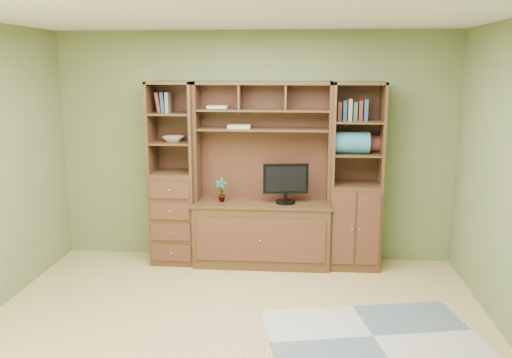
# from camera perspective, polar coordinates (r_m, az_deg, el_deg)

# --- Properties ---
(room) EXTENTS (4.60, 4.10, 2.64)m
(room) POSITION_cam_1_polar(r_m,az_deg,el_deg) (4.23, -2.55, -0.65)
(room) COLOR tan
(room) RESTS_ON ground
(center_hutch) EXTENTS (1.54, 0.53, 2.05)m
(center_hutch) POSITION_cam_1_polar(r_m,az_deg,el_deg) (5.97, 0.66, 0.34)
(center_hutch) COLOR #492E19
(center_hutch) RESTS_ON ground
(left_tower) EXTENTS (0.50, 0.45, 2.05)m
(left_tower) POSITION_cam_1_polar(r_m,az_deg,el_deg) (6.16, -8.64, 0.57)
(left_tower) COLOR #492E19
(left_tower) RESTS_ON ground
(right_tower) EXTENTS (0.55, 0.45, 2.05)m
(right_tower) POSITION_cam_1_polar(r_m,az_deg,el_deg) (6.02, 10.46, 0.25)
(right_tower) COLOR #492E19
(right_tower) RESTS_ON ground
(rug) EXTENTS (1.94, 1.50, 0.01)m
(rug) POSITION_cam_1_polar(r_m,az_deg,el_deg) (4.79, 12.20, -15.92)
(rug) COLOR gray
(rug) RESTS_ON ground
(monitor) EXTENTS (0.52, 0.29, 0.61)m
(monitor) POSITION_cam_1_polar(r_m,az_deg,el_deg) (5.92, 3.15, 0.31)
(monitor) COLOR black
(monitor) RESTS_ON center_hutch
(orchid) EXTENTS (0.14, 0.09, 0.27)m
(orchid) POSITION_cam_1_polar(r_m,az_deg,el_deg) (6.02, -3.68, -1.17)
(orchid) COLOR #AA5A39
(orchid) RESTS_ON center_hutch
(magazines) EXTENTS (0.25, 0.18, 0.04)m
(magazines) POSITION_cam_1_polar(r_m,az_deg,el_deg) (6.00, -1.77, 5.57)
(magazines) COLOR beige
(magazines) RESTS_ON center_hutch
(bowl) EXTENTS (0.23, 0.23, 0.06)m
(bowl) POSITION_cam_1_polar(r_m,az_deg,el_deg) (6.09, -8.68, 4.20)
(bowl) COLOR beige
(bowl) RESTS_ON left_tower
(blanket_teal) EXTENTS (0.40, 0.23, 0.23)m
(blanket_teal) POSITION_cam_1_polar(r_m,az_deg,el_deg) (5.90, 9.91, 3.79)
(blanket_teal) COLOR #2D6B78
(blanket_teal) RESTS_ON right_tower
(blanket_red) EXTENTS (0.31, 0.17, 0.17)m
(blanket_red) POSITION_cam_1_polar(r_m,az_deg,el_deg) (6.05, 11.71, 3.64)
(blanket_red) COLOR brown
(blanket_red) RESTS_ON right_tower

